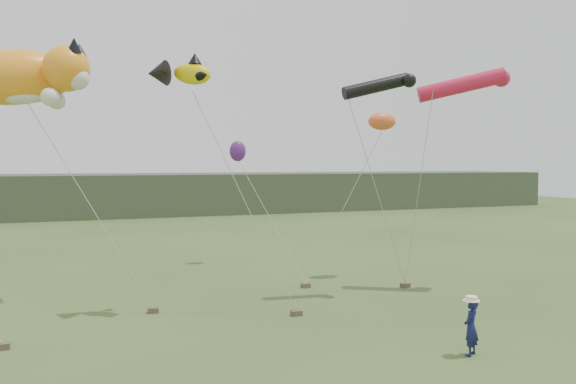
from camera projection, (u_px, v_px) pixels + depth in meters
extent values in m
plane|color=#385123|center=(366.00, 344.00, 15.95)|extent=(120.00, 120.00, 0.00)
cube|color=#2D3D28|center=(155.00, 193.00, 57.87)|extent=(90.00, 12.00, 4.00)
imported|color=#13184A|center=(471.00, 327.00, 14.94)|extent=(0.66, 0.60, 1.51)
cube|color=brown|center=(153.00, 310.00, 19.23)|extent=(0.35, 0.28, 0.18)
cube|color=brown|center=(296.00, 313.00, 18.89)|extent=(0.35, 0.28, 0.18)
cube|color=brown|center=(405.00, 285.00, 23.17)|extent=(0.35, 0.28, 0.18)
cube|color=brown|center=(3.00, 346.00, 15.46)|extent=(0.35, 0.28, 0.18)
cube|color=brown|center=(306.00, 285.00, 23.12)|extent=(0.35, 0.28, 0.18)
ellipsoid|color=orange|center=(13.00, 77.00, 21.12)|extent=(4.94, 2.58, 2.56)
sphere|color=orange|center=(66.00, 69.00, 20.89)|extent=(1.70, 1.70, 1.70)
cone|color=black|center=(74.00, 45.00, 20.50)|extent=(0.53, 0.65, 0.64)
cone|color=black|center=(79.00, 50.00, 21.45)|extent=(0.53, 0.61, 0.60)
sphere|color=silver|center=(77.00, 78.00, 20.78)|extent=(0.85, 0.85, 0.85)
ellipsoid|color=silver|center=(18.00, 97.00, 20.96)|extent=(1.67, 0.83, 0.52)
sphere|color=silver|center=(50.00, 97.00, 20.22)|extent=(0.66, 0.66, 0.66)
sphere|color=silver|center=(57.00, 101.00, 21.52)|extent=(0.66, 0.66, 0.66)
ellipsoid|color=yellow|center=(192.00, 74.00, 19.27)|extent=(1.50, 1.27, 0.89)
cone|color=black|center=(157.00, 73.00, 19.13)|extent=(1.04, 1.09, 0.86)
cone|color=black|center=(195.00, 59.00, 19.27)|extent=(0.48, 0.48, 0.38)
cone|color=black|center=(203.00, 75.00, 18.92)|extent=(0.51, 0.54, 0.38)
cone|color=black|center=(198.00, 79.00, 19.82)|extent=(0.51, 0.54, 0.38)
cylinder|color=black|center=(376.00, 86.00, 21.65)|extent=(2.77, 0.84, 1.14)
sphere|color=black|center=(409.00, 81.00, 21.66)|extent=(0.54, 0.54, 0.54)
cylinder|color=red|center=(461.00, 85.00, 23.03)|extent=(3.42, 2.30, 1.40)
sphere|color=red|center=(501.00, 78.00, 23.05)|extent=(0.70, 0.70, 0.70)
ellipsoid|color=orange|center=(382.00, 121.00, 25.41)|extent=(1.35, 0.79, 0.79)
ellipsoid|color=#511D75|center=(238.00, 151.00, 28.81)|extent=(0.86, 0.57, 1.05)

